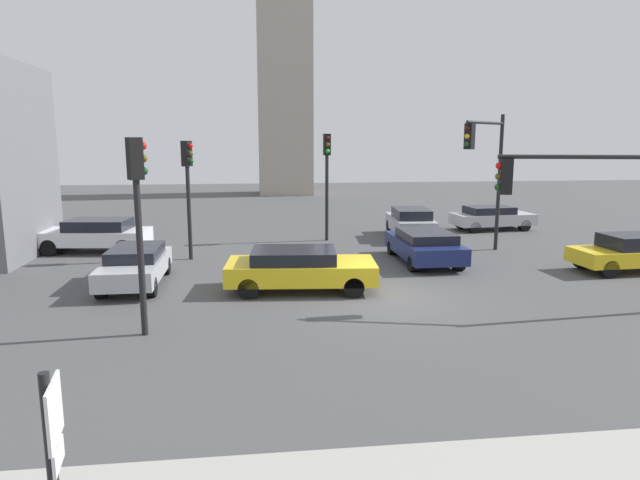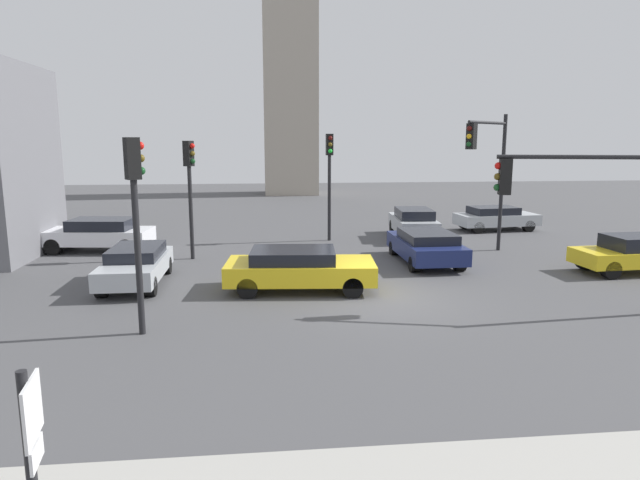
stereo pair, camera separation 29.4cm
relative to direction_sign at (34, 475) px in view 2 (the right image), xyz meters
The scene contains 14 objects.
ground_plane 12.60m from the direction_sign, 62.58° to the left, with size 92.32×92.32×0.00m, color #4C4C4F.
direction_sign is the anchor object (origin of this frame).
traffic_light_0 14.48m from the direction_sign, 41.11° to the left, with size 4.42×1.26×4.51m.
traffic_light_1 22.16m from the direction_sign, 75.80° to the left, with size 0.34×0.47×5.09m.
traffic_light_2 20.92m from the direction_sign, 56.35° to the left, with size 2.54×2.23×5.89m.
traffic_light_3 9.03m from the direction_sign, 95.60° to the left, with size 0.49×0.44×4.89m.
traffic_light_4 17.87m from the direction_sign, 92.14° to the left, with size 0.49×0.44×4.78m.
car_0 27.70m from the direction_sign, 57.97° to the left, with size 4.43×2.24×1.28m.
car_1 18.27m from the direction_sign, 61.82° to the left, with size 2.09×4.59×1.29m.
car_2 13.02m from the direction_sign, 75.12° to the left, with size 4.94×2.54×1.35m.
car_3 14.03m from the direction_sign, 98.51° to the left, with size 1.80×4.35×1.27m.
car_4 20.90m from the direction_sign, 40.84° to the left, with size 4.35×2.02×1.38m.
car_5 20.50m from the direction_sign, 104.00° to the left, with size 4.77×2.47×1.43m.
car_6 23.65m from the direction_sign, 65.96° to the left, with size 2.14×4.32×1.49m.
Camera 2 is at (-3.58, -16.06, 4.84)m, focal length 31.24 mm.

